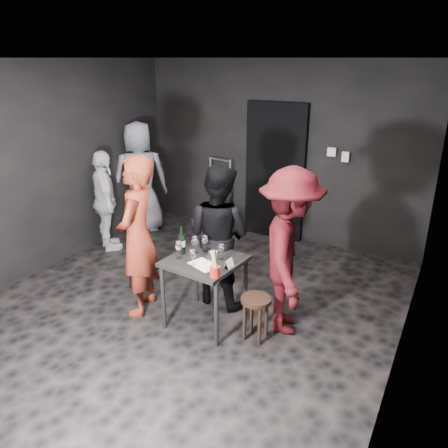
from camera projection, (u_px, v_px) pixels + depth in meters
The scene contains 26 objects.
floor at pixel (190, 305), 5.10m from camera, with size 4.50×5.00×0.02m, color black.
ceiling at pixel (182, 58), 4.13m from camera, with size 4.50×5.00×0.02m, color silver.
wall_back at pixel (277, 152), 6.66m from camera, with size 4.50×0.04×2.70m, color black.
wall_left at pixel (41, 169), 5.64m from camera, with size 0.04×5.00×2.70m, color black.
wall_right at pixel (414, 233), 3.60m from camera, with size 0.04×5.00×2.70m, color black.
doorway at pixel (275, 172), 6.72m from camera, with size 0.95×0.10×2.10m, color black.
wallbox_upper at pixel (332, 152), 6.20m from camera, with size 0.12×0.06×0.12m, color #B7B7B2.
wallbox_lower at pixel (346, 157), 6.12m from camera, with size 0.10×0.06×0.14m, color #B7B7B2.
hand_truck at pixel (219, 217), 7.24m from camera, with size 0.40×0.34×1.20m.
tasting_table at pixel (205, 268), 4.55m from camera, with size 0.72×0.72×0.75m.
stool at pixel (256, 307), 4.37m from camera, with size 0.31×0.31×0.47m.
server_red at pixel (137, 223), 4.65m from camera, with size 0.77×0.51×2.11m, color maroon.
woman_black at pixel (218, 229), 4.90m from camera, with size 0.87×0.48×1.80m, color black.
man_maroon at pixel (290, 239), 4.33m from camera, with size 1.31×0.61×2.03m, color #3A090D.
bystander_cream at pixel (105, 202), 6.34m from camera, with size 0.86×0.41×1.47m, color white.
bystander_grey at pixel (139, 167), 6.95m from camera, with size 1.05×0.57×2.14m, color gray.
tasting_mat at pixel (204, 265), 4.39m from camera, with size 0.29×0.20×0.00m, color white.
wine_glass_a at pixel (179, 249), 4.50m from camera, with size 0.08×0.08×0.20m, color white, non-canonical shape.
wine_glass_b at pixel (195, 244), 4.62m from camera, with size 0.08×0.08×0.20m, color white, non-canonical shape.
wine_glass_c at pixel (205, 243), 4.65m from camera, with size 0.08×0.08×0.20m, color white, non-canonical shape.
wine_glass_d at pixel (193, 257), 4.35m from camera, with size 0.07×0.07×0.18m, color white, non-canonical shape.
wine_glass_e at pixel (212, 259), 4.25m from camera, with size 0.08×0.08×0.22m, color white, non-canonical shape.
wine_glass_f at pixel (221, 251), 4.48m from camera, with size 0.07×0.07×0.18m, color white, non-canonical shape.
wine_bottle at pixel (182, 243), 4.61m from camera, with size 0.07×0.07×0.31m.
breadstick_cup at pixel (215, 264), 4.11m from camera, with size 0.09×0.09×0.29m.
reserved_card at pixel (228, 263), 4.33m from camera, with size 0.07×0.12×0.09m, color white, non-canonical shape.
Camera 1 is at (2.50, -3.68, 2.70)m, focal length 35.00 mm.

